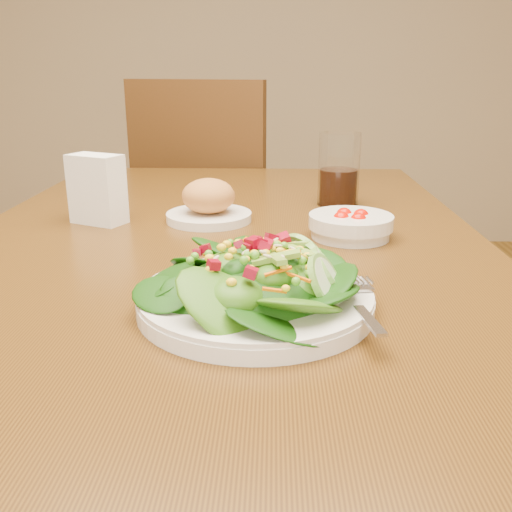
% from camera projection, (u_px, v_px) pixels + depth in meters
% --- Properties ---
extents(dining_table, '(0.90, 1.40, 0.75)m').
position_uv_depth(dining_table, '(222.00, 293.00, 1.00)').
color(dining_table, '#53330D').
rests_on(dining_table, ground_plane).
extents(chair_far, '(0.57, 0.57, 0.99)m').
position_uv_depth(chair_far, '(214.00, 223.00, 1.92)').
color(chair_far, '#3F230F').
rests_on(chair_far, ground_plane).
extents(salad_plate, '(0.28, 0.28, 0.08)m').
position_uv_depth(salad_plate, '(264.00, 286.00, 0.67)').
color(salad_plate, white).
rests_on(salad_plate, dining_table).
extents(bread_plate, '(0.16, 0.16, 0.08)m').
position_uv_depth(bread_plate, '(209.00, 204.00, 1.06)').
color(bread_plate, white).
rests_on(bread_plate, dining_table).
extents(tomato_bowl, '(0.14, 0.14, 0.05)m').
position_uv_depth(tomato_bowl, '(351.00, 225.00, 0.96)').
color(tomato_bowl, white).
rests_on(tomato_bowl, dining_table).
extents(drinking_glass, '(0.09, 0.09, 0.15)m').
position_uv_depth(drinking_glass, '(339.00, 174.00, 1.18)').
color(drinking_glass, silver).
rests_on(drinking_glass, dining_table).
extents(napkin_holder, '(0.11, 0.09, 0.13)m').
position_uv_depth(napkin_holder, '(97.00, 187.00, 1.04)').
color(napkin_holder, white).
rests_on(napkin_holder, dining_table).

